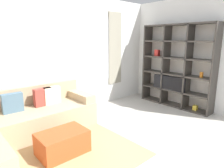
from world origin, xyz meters
name	(u,v)px	position (x,y,z in m)	size (l,w,h in m)	color
ground_plane	(159,168)	(0.00, 0.00, 0.00)	(16.00, 16.00, 0.00)	beige
wall_back	(59,55)	(0.00, 2.74, 1.36)	(6.55, 0.11, 2.70)	white
wall_right	(180,53)	(2.71, 1.36, 1.35)	(0.07, 3.91, 2.70)	white
area_rug	(31,161)	(-1.25, 1.31, 0.01)	(3.00, 2.18, 0.01)	tan
shelving_unit	(177,67)	(2.52, 1.32, 1.02)	(0.37, 1.90, 2.07)	silver
couch_main	(38,115)	(-0.75, 2.24, 0.31)	(2.04, 0.93, 0.82)	tan
ottoman	(63,143)	(-0.80, 1.19, 0.18)	(0.72, 0.49, 0.35)	#B74C23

